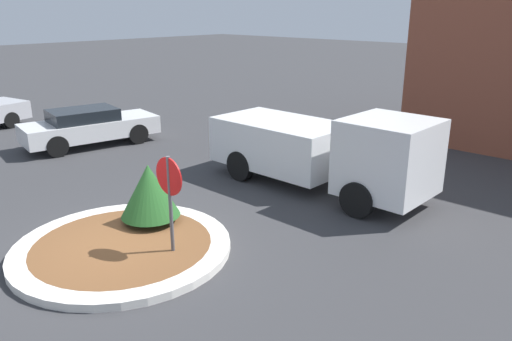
# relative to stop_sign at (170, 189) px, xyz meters

# --- Properties ---
(ground_plane) EXTENTS (120.00, 120.00, 0.00)m
(ground_plane) POSITION_rel_stop_sign_xyz_m (-0.96, -0.50, -1.41)
(ground_plane) COLOR #38383A
(traffic_island) EXTENTS (4.26, 4.26, 0.16)m
(traffic_island) POSITION_rel_stop_sign_xyz_m (-0.96, -0.50, -1.33)
(traffic_island) COLOR silver
(traffic_island) RESTS_ON ground_plane
(stop_sign) EXTENTS (0.72, 0.07, 2.04)m
(stop_sign) POSITION_rel_stop_sign_xyz_m (0.00, 0.00, 0.00)
(stop_sign) COLOR #4C4C51
(stop_sign) RESTS_ON ground_plane
(island_shrub) EXTENTS (1.27, 1.27, 1.29)m
(island_shrub) POSITION_rel_stop_sign_xyz_m (-1.43, 0.53, -0.53)
(island_shrub) COLOR brown
(island_shrub) RESTS_ON traffic_island
(utility_truck) EXTENTS (6.08, 2.19, 2.15)m
(utility_truck) POSITION_rel_stop_sign_xyz_m (-0.19, 5.07, -0.32)
(utility_truck) COLOR white
(utility_truck) RESTS_ON ground_plane
(parked_sedan_white) EXTENTS (2.50, 4.71, 1.30)m
(parked_sedan_white) POSITION_rel_stop_sign_xyz_m (-8.66, 3.23, -0.72)
(parked_sedan_white) COLOR silver
(parked_sedan_white) RESTS_ON ground_plane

